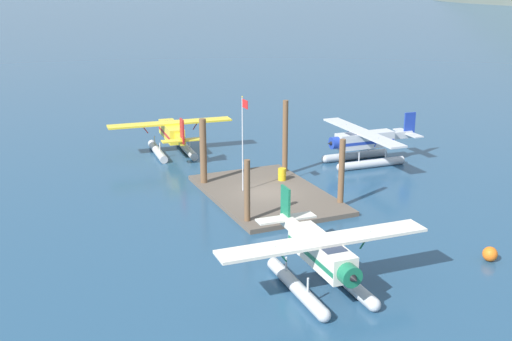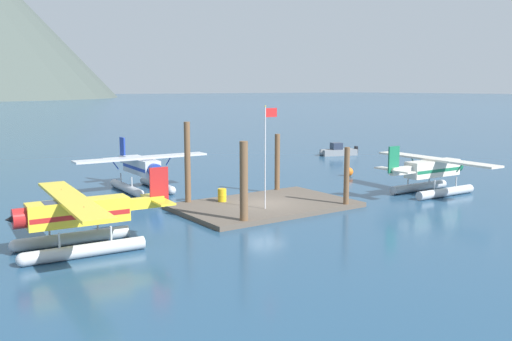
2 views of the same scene
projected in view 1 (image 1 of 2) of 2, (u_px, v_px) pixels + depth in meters
The scene contains 12 objects.
ground_plane at pixel (267, 196), 43.04m from camera, with size 1200.00×1200.00×0.00m, color navy.
dock_platform at pixel (267, 194), 43.00m from camera, with size 11.52×7.41×0.30m, color brown.
piling_near_left at pixel (203, 153), 44.42m from camera, with size 0.48×0.48×4.92m, color brown.
piling_near_right at pixel (247, 193), 37.43m from camera, with size 0.36×0.36×4.08m, color brown.
piling_far_left at pixel (285, 138), 46.97m from camera, with size 0.40×0.40×5.70m, color brown.
piling_far_right at pixel (341, 173), 40.49m from camera, with size 0.39×0.39×4.51m, color brown.
flagpole at pixel (243, 134), 41.99m from camera, with size 0.95×0.10×6.54m.
fuel_drum at pixel (282, 174), 45.41m from camera, with size 0.62×0.62×0.88m.
mooring_buoy at pixel (490, 254), 33.10m from camera, with size 0.78×0.78×0.78m, color orange.
seaplane_silver_bow_left at pixel (364, 144), 50.28m from camera, with size 10.44×7.98×3.84m.
seaplane_yellow_port_aft at pixel (172, 135), 53.11m from camera, with size 7.97×10.48×3.84m.
seaplane_cream_stbd_aft at pixel (321, 259), 29.76m from camera, with size 7.98×10.45×3.84m.
Camera 1 is at (36.92, -17.07, 14.21)m, focal length 44.39 mm.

